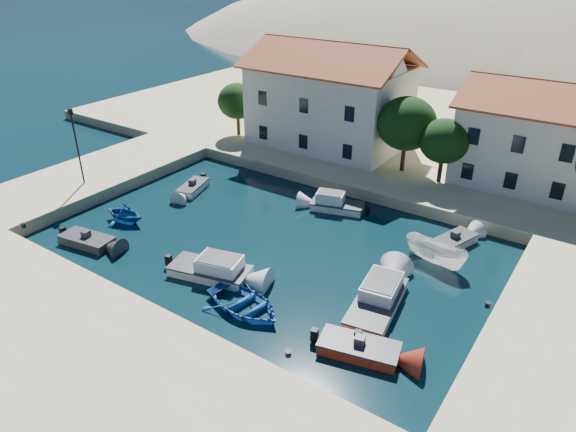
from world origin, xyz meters
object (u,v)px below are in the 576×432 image
Objects in this scene: lamppost at (76,139)px; cabin_cruiser_east at (377,301)px; building_mid at (530,132)px; building_left at (330,93)px; cabin_cruiser_south at (210,269)px; rowboat_south at (245,309)px; boat_east at (434,263)px.

lamppost is 1.06× the size of cabin_cruiser_east.
building_mid reaches higher than cabin_cruiser_east.
lamppost is (-11.50, -20.00, -1.18)m from building_left.
cabin_cruiser_south is 4.21m from rowboat_south.
building_mid is 15.74m from boat_east.
rowboat_south is at bearing -12.52° from lamppost.
building_mid reaches higher than cabin_cruiser_south.
rowboat_south is (3.92, -1.46, -0.48)m from cabin_cruiser_south.
building_mid is at bearing 3.18° from building_left.
boat_east is (16.28, -13.75, -5.94)m from building_left.
boat_east is (-1.72, -14.75, -5.22)m from building_mid.
building_left is 1.40× the size of building_mid.
cabin_cruiser_south is (5.27, -23.14, -5.46)m from building_left.
building_left is 26.92m from rowboat_south.
cabin_cruiser_south is (-12.73, -24.14, -4.75)m from building_mid.
cabin_cruiser_east is at bearing -97.30° from building_mid.
rowboat_south is at bearing 158.92° from boat_east.
cabin_cruiser_east is at bearing -46.69° from rowboat_south.
building_mid is at bearing 35.45° from lamppost.
cabin_cruiser_east is (6.09, 4.35, 0.48)m from rowboat_south.
rowboat_south is (20.69, -4.59, -4.75)m from lamppost.
building_left is 18.04m from building_mid.
cabin_cruiser_east reaches higher than boat_east.
cabin_cruiser_east is at bearing 1.85° from cabin_cruiser_south.
cabin_cruiser_south is 10.42m from cabin_cruiser_east.
cabin_cruiser_east is at bearing -176.65° from boat_east.
cabin_cruiser_south reaches higher than rowboat_south.
building_left reaches higher than boat_east.
lamppost reaches higher than boat_east.
building_left is 24.35m from cabin_cruiser_south.
building_left is 2.50× the size of cabin_cruiser_east.
building_mid is (18.00, 1.00, -0.71)m from building_left.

